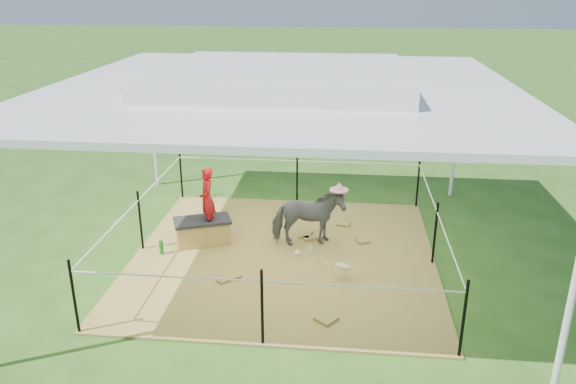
# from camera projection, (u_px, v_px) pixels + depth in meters

# --- Properties ---
(ground) EXTENTS (90.00, 90.00, 0.00)m
(ground) POSITION_uv_depth(u_px,v_px,m) (284.00, 257.00, 8.69)
(ground) COLOR #2D5919
(ground) RESTS_ON ground
(hay_patch) EXTENTS (4.60, 4.60, 0.03)m
(hay_patch) POSITION_uv_depth(u_px,v_px,m) (284.00, 256.00, 8.68)
(hay_patch) COLOR brown
(hay_patch) RESTS_ON ground
(canopy_tent) EXTENTS (6.30, 6.30, 2.90)m
(canopy_tent) POSITION_uv_depth(u_px,v_px,m) (283.00, 83.00, 7.73)
(canopy_tent) COLOR silver
(canopy_tent) RESTS_ON ground
(rope_fence) EXTENTS (4.54, 4.54, 1.00)m
(rope_fence) POSITION_uv_depth(u_px,v_px,m) (284.00, 219.00, 8.46)
(rope_fence) COLOR black
(rope_fence) RESTS_ON ground
(straw_bale) EXTENTS (0.93, 0.69, 0.37)m
(straw_bale) POSITION_uv_depth(u_px,v_px,m) (203.00, 232.00, 9.02)
(straw_bale) COLOR #B38F41
(straw_bale) RESTS_ON hay_patch
(dark_cloth) EXTENTS (1.00, 0.76, 0.05)m
(dark_cloth) POSITION_uv_depth(u_px,v_px,m) (202.00, 221.00, 8.94)
(dark_cloth) COLOR black
(dark_cloth) RESTS_ON straw_bale
(woman) EXTENTS (0.36, 0.43, 1.00)m
(woman) POSITION_uv_depth(u_px,v_px,m) (207.00, 193.00, 8.76)
(woman) COLOR red
(woman) RESTS_ON straw_bale
(green_bottle) EXTENTS (0.08, 0.08, 0.23)m
(green_bottle) POSITION_uv_depth(u_px,v_px,m) (161.00, 247.00, 8.67)
(green_bottle) COLOR #19711B
(green_bottle) RESTS_ON hay_patch
(pony) EXTENTS (1.20, 0.75, 0.94)m
(pony) POSITION_uv_depth(u_px,v_px,m) (308.00, 218.00, 8.85)
(pony) COLOR #46464A
(pony) RESTS_ON hay_patch
(pink_hat) EXTENTS (0.29, 0.29, 0.14)m
(pink_hat) POSITION_uv_depth(u_px,v_px,m) (308.00, 186.00, 8.66)
(pink_hat) COLOR pink
(pink_hat) RESTS_ON pony
(foal) EXTENTS (0.89, 0.72, 0.43)m
(foal) POSITION_uv_depth(u_px,v_px,m) (343.00, 265.00, 7.92)
(foal) COLOR beige
(foal) RESTS_ON hay_patch
(trash_barrel) EXTENTS (0.64, 0.64, 0.84)m
(trash_barrel) POSITION_uv_depth(u_px,v_px,m) (475.00, 139.00, 13.55)
(trash_barrel) COLOR #1857B4
(trash_barrel) RESTS_ON ground
(picnic_table_near) EXTENTS (2.05, 1.74, 0.73)m
(picnic_table_near) POSITION_uv_depth(u_px,v_px,m) (358.00, 116.00, 16.03)
(picnic_table_near) COLOR brown
(picnic_table_near) RESTS_ON ground
(picnic_table_far) EXTENTS (2.16, 1.67, 0.84)m
(picnic_table_far) POSITION_uv_depth(u_px,v_px,m) (480.00, 113.00, 16.21)
(picnic_table_far) COLOR brown
(picnic_table_far) RESTS_ON ground
(distant_person) EXTENTS (0.70, 0.62, 1.21)m
(distant_person) POSITION_uv_depth(u_px,v_px,m) (413.00, 116.00, 14.99)
(distant_person) COLOR teal
(distant_person) RESTS_ON ground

